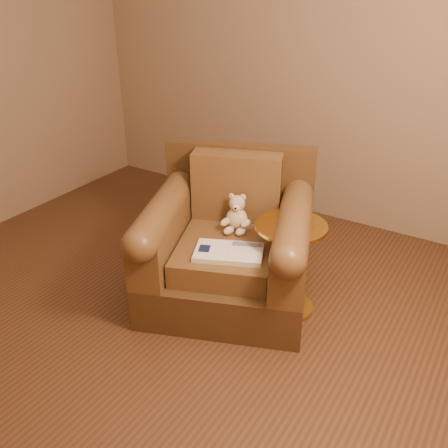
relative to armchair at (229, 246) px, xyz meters
The scene contains 6 objects.
floor 0.68m from the armchair, 113.47° to the right, with size 4.00×4.00×0.00m, color #4D2E1A.
room 1.47m from the armchair, 113.47° to the right, with size 4.02×4.02×2.71m.
armchair is the anchor object (origin of this frame).
teddy_bear 0.20m from the armchair, 91.79° to the left, with size 0.18×0.21×0.25m.
guidebook 0.27m from the armchair, 59.72° to the right, with size 0.48×0.39×0.03m.
side_table 0.42m from the armchair, ahead, with size 0.44×0.44×0.62m.
Camera 1 is at (1.70, -1.90, 2.00)m, focal length 40.00 mm.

